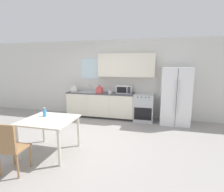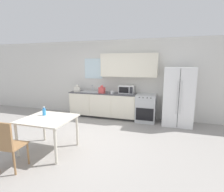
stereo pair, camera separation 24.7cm
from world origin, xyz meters
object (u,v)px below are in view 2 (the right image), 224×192
Objects in this scene: drink_bottle at (44,112)px; microwave at (127,89)px; oven_range at (146,108)px; refrigerator at (178,97)px; coffee_mug at (112,92)px; dining_chair_near at (7,143)px; dining_table at (48,123)px.

microwave is at bearing 63.80° from drink_bottle.
oven_range is 0.51× the size of refrigerator.
drink_bottle is (-1.30, -2.64, -0.20)m from microwave.
refrigerator is 1.66m from microwave.
coffee_mug is 3.52m from dining_chair_near.
dining_table is 5.22× the size of drink_bottle.
refrigerator is 4.57m from dining_chair_near.
coffee_mug is at bearing -173.34° from oven_range.
drink_bottle is at bearing 143.24° from dining_table.
oven_range is 6.90× the size of coffee_mug.
refrigerator is (0.97, -0.04, 0.44)m from oven_range.
dining_table is (-0.64, -2.54, -0.29)m from coffee_mug.
microwave reaches higher than oven_range.
refrigerator is at bearing -2.52° from oven_range.
refrigerator is 1.72× the size of dining_table.
refrigerator is 3.85m from drink_bottle.
dining_table is (-2.74, -2.63, -0.25)m from refrigerator.
microwave reaches higher than coffee_mug.
dining_table is at bearing -123.56° from oven_range.
microwave reaches higher than dining_chair_near.
dining_table is 0.88m from dining_chair_near.
oven_range is at bearing 51.76° from drink_bottle.
oven_range is at bearing 56.44° from dining_table.
oven_range reaches higher than dining_table.
refrigerator reaches higher than microwave.
coffee_mug is 2.64m from dining_table.
dining_table is at bearing 72.46° from dining_chair_near.
drink_bottle is (-1.98, -2.52, 0.37)m from oven_range.
coffee_mug is (-2.10, -0.09, 0.04)m from refrigerator.
dining_chair_near is (-0.19, -0.85, -0.11)m from dining_table.
coffee_mug is (-0.45, -0.26, -0.09)m from microwave.
dining_table is at bearing -111.27° from microwave.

